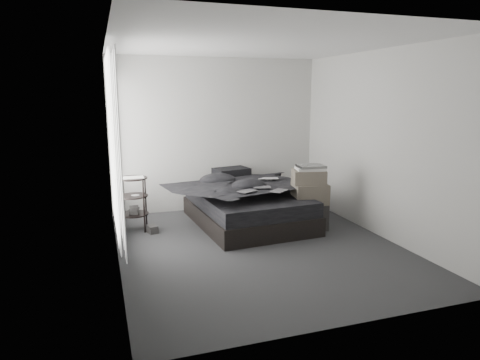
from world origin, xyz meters
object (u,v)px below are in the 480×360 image
object	(u,v)px
box_lower	(308,215)
laptop	(269,175)
bed	(248,215)
side_stand	(134,204)

from	to	relation	value
box_lower	laptop	bearing A→B (deg)	126.99
bed	laptop	bearing A→B (deg)	7.50
bed	box_lower	xyz separation A→B (m)	(0.79, -0.49, 0.06)
bed	box_lower	bearing A→B (deg)	-35.67
laptop	side_stand	size ratio (longest dim) A/B	0.41
laptop	bed	bearing A→B (deg)	-154.50
bed	laptop	size ratio (longest dim) A/B	6.24
laptop	side_stand	distance (m)	2.11
bed	side_stand	distance (m)	1.75
laptop	box_lower	bearing A→B (deg)	-38.96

